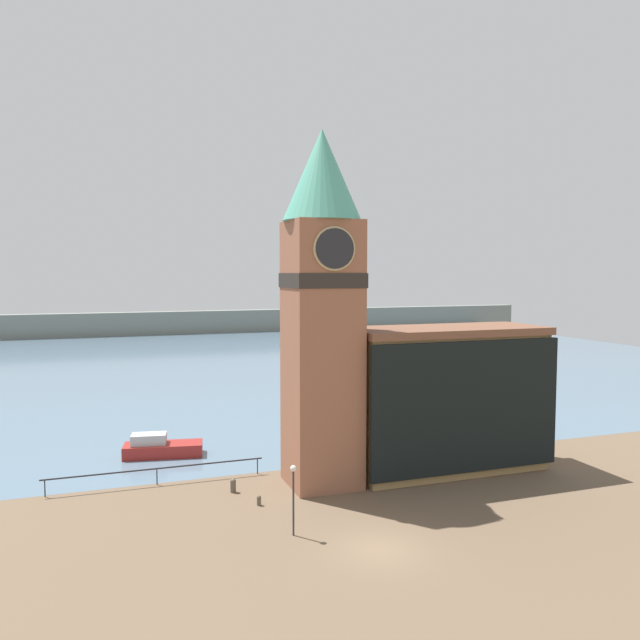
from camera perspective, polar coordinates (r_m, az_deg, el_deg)
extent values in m
plane|color=brown|center=(32.38, 5.53, -20.16)|extent=(160.00, 160.00, 0.00)
cube|color=slate|center=(101.77, -12.16, -3.37)|extent=(160.00, 120.00, 0.00)
cube|color=gray|center=(141.08, -14.22, -0.27)|extent=(180.00, 3.00, 5.00)
cube|color=#232328|center=(41.83, -14.70, -13.01)|extent=(13.65, 0.08, 0.08)
cylinder|color=#232328|center=(42.03, -23.86, -13.91)|extent=(0.07, 0.07, 1.05)
cylinder|color=#232328|center=(41.99, -14.68, -13.69)|extent=(0.07, 0.07, 1.05)
cylinder|color=#232328|center=(42.96, -5.74, -13.16)|extent=(0.07, 0.07, 1.05)
cube|color=#935B42|center=(39.19, 0.18, -3.15)|extent=(4.26, 4.26, 16.63)
cube|color=#2D2823|center=(38.86, 0.18, 3.64)|extent=(4.38, 4.38, 0.90)
cylinder|color=tan|center=(36.83, 1.33, 6.54)|extent=(2.61, 0.12, 2.61)
cylinder|color=#232328|center=(36.75, 1.37, 6.55)|extent=(2.38, 0.12, 2.38)
cylinder|color=tan|center=(39.67, 3.18, 6.38)|extent=(0.12, 2.61, 2.61)
cylinder|color=#232328|center=(39.70, 3.29, 6.37)|extent=(0.12, 2.38, 2.38)
cone|color=#51A88E|center=(39.33, 0.18, 13.13)|extent=(4.90, 4.90, 5.61)
cube|color=#A88451|center=(43.80, 11.41, -7.33)|extent=(13.10, 5.18, 9.26)
cube|color=brown|center=(43.08, 11.51, -0.96)|extent=(13.50, 5.58, 0.50)
cube|color=black|center=(41.48, 13.37, -7.76)|extent=(13.60, 0.30, 8.52)
cube|color=maroon|center=(48.10, -14.14, -11.43)|extent=(5.89, 2.97, 0.93)
cube|color=#B2B2B2|center=(47.97, -15.38, -10.44)|extent=(2.68, 1.83, 0.76)
cylinder|color=brown|center=(39.85, -7.95, -14.87)|extent=(0.34, 0.34, 0.68)
sphere|color=brown|center=(39.74, -7.95, -14.41)|extent=(0.36, 0.36, 0.36)
cylinder|color=brown|center=(37.66, -5.60, -16.18)|extent=(0.25, 0.25, 0.46)
sphere|color=brown|center=(37.58, -5.61, -15.85)|extent=(0.26, 0.26, 0.26)
cylinder|color=#2D2D33|center=(33.13, -2.45, -16.37)|extent=(0.10, 0.10, 3.41)
sphere|color=silver|center=(32.54, -2.46, -13.40)|extent=(0.32, 0.32, 0.32)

